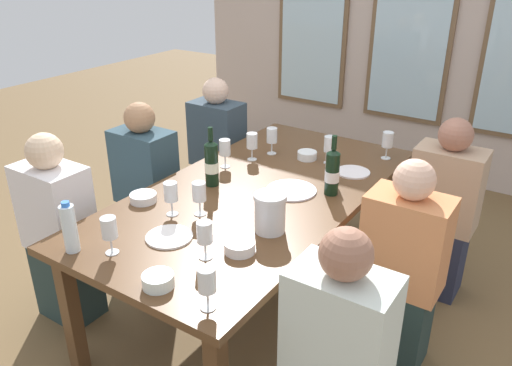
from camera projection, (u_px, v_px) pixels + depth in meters
ground_plane at (257, 300)px, 3.13m from camera, size 12.00×12.00×0.00m
back_wall_with_windows at (415, 12)px, 4.36m from camera, size 4.27×0.10×2.90m
dining_table at (257, 202)px, 2.84m from camera, size 1.07×2.11×0.74m
white_plate_0 at (169, 237)px, 2.36m from camera, size 0.22×0.22×0.01m
white_plate_1 at (291, 190)px, 2.81m from camera, size 0.28×0.28×0.01m
white_plate_2 at (353, 172)px, 3.03m from camera, size 0.20×0.20×0.01m
metal_pitcher at (270, 212)px, 2.38m from camera, size 0.16×0.16×0.19m
wine_bottle_0 at (212, 163)px, 2.83m from camera, size 0.08×0.08×0.34m
wine_bottle_1 at (332, 172)px, 2.72m from camera, size 0.08×0.08×0.33m
tasting_bowl_0 at (240, 247)px, 2.24m from camera, size 0.14×0.14×0.05m
tasting_bowl_1 at (158, 280)px, 2.01m from camera, size 0.13×0.13×0.05m
tasting_bowl_2 at (307, 155)px, 3.22m from camera, size 0.12×0.12×0.05m
tasting_bowl_3 at (143, 198)px, 2.69m from camera, size 0.14×0.14×0.04m
water_bottle at (70, 228)px, 2.21m from camera, size 0.06×0.06×0.24m
wine_glass_0 at (388, 140)px, 3.19m from camera, size 0.07×0.07×0.17m
wine_glass_1 at (252, 141)px, 3.17m from camera, size 0.07×0.07×0.17m
wine_glass_2 at (330, 145)px, 3.12m from camera, size 0.07×0.07×0.17m
wine_glass_3 at (225, 148)px, 3.06m from camera, size 0.07×0.07×0.17m
wine_glass_4 at (331, 164)px, 2.85m from camera, size 0.07×0.07×0.17m
wine_glass_5 at (171, 193)px, 2.52m from camera, size 0.07×0.07×0.17m
wine_glass_6 at (199, 193)px, 2.52m from camera, size 0.07×0.07×0.17m
wine_glass_7 at (205, 234)px, 2.16m from camera, size 0.07×0.07×0.17m
wine_glass_8 at (272, 136)px, 3.26m from camera, size 0.07×0.07×0.17m
wine_glass_9 at (207, 281)px, 1.85m from camera, size 0.07×0.07×0.17m
wine_glass_10 at (109, 229)px, 2.19m from camera, size 0.07×0.07×0.17m
seated_person_0 at (60, 235)px, 2.80m from camera, size 0.38×0.24×1.11m
seated_person_1 at (336, 364)px, 1.94m from camera, size 0.38×0.24×1.11m
seated_person_2 at (218, 155)px, 3.87m from camera, size 0.38×0.24×1.11m
seated_person_3 at (442, 213)px, 3.03m from camera, size 0.38×0.24×1.11m
seated_person_4 at (147, 191)px, 3.31m from camera, size 0.38×0.24×1.11m
seated_person_5 at (401, 272)px, 2.48m from camera, size 0.38×0.24×1.11m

